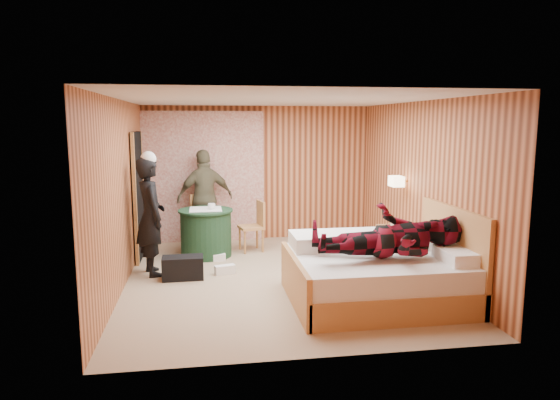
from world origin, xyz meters
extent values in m
cube|color=tan|center=(0.00, 0.00, 0.00)|extent=(4.20, 5.00, 0.01)
cube|color=silver|center=(0.00, 0.00, 2.50)|extent=(4.20, 5.00, 0.01)
cube|color=#D18250|center=(0.00, 2.50, 1.25)|extent=(4.20, 0.02, 2.50)
cube|color=#D18250|center=(-2.10, 0.00, 1.25)|extent=(0.02, 5.00, 2.50)
cube|color=#D18250|center=(2.10, 0.00, 1.25)|extent=(0.02, 5.00, 2.50)
cube|color=silver|center=(-1.00, 2.43, 1.20)|extent=(2.20, 0.08, 2.40)
cube|color=black|center=(-2.06, 1.40, 1.02)|extent=(0.06, 0.90, 2.05)
cylinder|color=gold|center=(2.00, 0.45, 1.30)|extent=(0.18, 0.04, 0.04)
cube|color=beige|center=(1.92, 0.45, 1.30)|extent=(0.18, 0.24, 0.16)
cube|color=tan|center=(1.10, -1.12, 0.16)|extent=(2.11, 1.69, 0.32)
cube|color=white|center=(1.10, -1.12, 0.45)|extent=(2.04, 1.62, 0.26)
cube|color=tan|center=(0.05, -1.12, 0.30)|extent=(0.06, 1.69, 0.59)
cube|color=tan|center=(2.06, -1.12, 0.58)|extent=(0.06, 1.69, 1.16)
cube|color=white|center=(1.92, -1.52, 0.65)|extent=(0.40, 0.58, 0.15)
cube|color=white|center=(1.92, -0.72, 0.65)|extent=(0.40, 0.58, 0.15)
cube|color=white|center=(0.73, -0.65, 0.67)|extent=(1.26, 0.63, 0.19)
cube|color=tan|center=(1.88, 0.30, 0.30)|extent=(0.44, 0.60, 0.60)
cube|color=tan|center=(1.88, 0.30, 0.49)|extent=(0.46, 0.62, 0.03)
cylinder|color=#1F4427|center=(-0.99, 1.35, 0.38)|extent=(0.83, 0.83, 0.76)
cylinder|color=#1F4427|center=(-0.99, 1.35, 0.76)|extent=(0.89, 0.89, 0.03)
cube|color=white|center=(-0.99, 1.35, 0.79)|extent=(0.68, 0.68, 0.01)
cube|color=tan|center=(-0.99, 1.97, 0.45)|extent=(0.55, 0.55, 0.05)
cube|color=tan|center=(-1.06, 2.15, 0.70)|extent=(0.40, 0.20, 0.46)
cylinder|color=tan|center=(-1.08, 1.75, 0.21)|extent=(0.04, 0.04, 0.43)
cylinder|color=tan|center=(-0.90, 2.20, 0.21)|extent=(0.04, 0.04, 0.43)
cube|color=tan|center=(-0.23, 1.55, 0.42)|extent=(0.46, 0.46, 0.05)
cube|color=tan|center=(-0.05, 1.58, 0.65)|extent=(0.11, 0.39, 0.43)
cylinder|color=tan|center=(-0.41, 1.67, 0.20)|extent=(0.04, 0.04, 0.40)
cylinder|color=tan|center=(-0.04, 1.42, 0.20)|extent=(0.04, 0.04, 0.40)
cube|color=black|center=(-1.33, 0.15, 0.16)|extent=(0.58, 0.32, 0.32)
cube|color=white|center=(-0.82, 1.01, 0.06)|extent=(0.26, 0.12, 0.11)
cube|color=white|center=(-0.73, 0.28, 0.07)|extent=(0.32, 0.19, 0.13)
imported|color=black|center=(-1.78, 0.45, 0.86)|extent=(0.59, 0.72, 1.71)
imported|color=brown|center=(-0.99, 2.10, 0.86)|extent=(1.09, 0.67, 1.72)
imported|color=#620918|center=(1.15, -1.32, 1.01)|extent=(0.86, 0.67, 1.77)
imported|color=white|center=(1.88, 0.25, 0.61)|extent=(0.23, 0.27, 0.02)
imported|color=white|center=(1.88, 0.25, 0.63)|extent=(0.26, 0.28, 0.02)
imported|color=white|center=(1.88, 0.43, 0.65)|extent=(0.10, 0.10, 0.09)
imported|color=white|center=(-0.89, 1.30, 0.84)|extent=(0.14, 0.14, 0.10)
camera|label=1|loc=(-1.01, -6.80, 2.19)|focal=32.00mm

